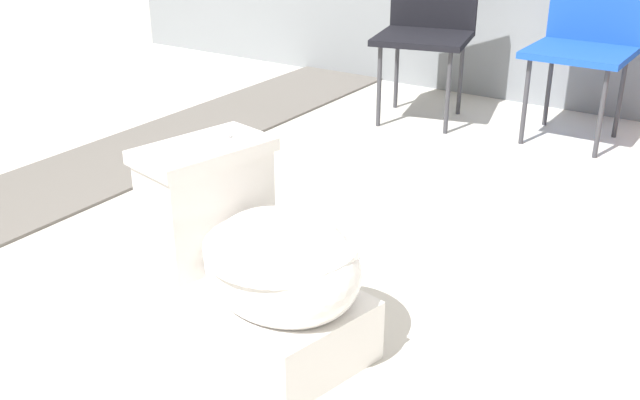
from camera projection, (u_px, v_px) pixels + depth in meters
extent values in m
plane|color=beige|center=(282.00, 318.00, 2.14)|extent=(14.00, 14.00, 0.00)
cube|color=#605B56|center=(98.00, 169.00, 3.19)|extent=(0.56, 8.00, 0.01)
cube|color=white|center=(259.00, 310.00, 2.02)|extent=(0.66, 0.46, 0.17)
ellipsoid|color=white|center=(282.00, 266.00, 1.88)|extent=(0.51, 0.45, 0.28)
cylinder|color=white|center=(282.00, 246.00, 1.86)|extent=(0.47, 0.47, 0.03)
cube|color=white|center=(207.00, 208.00, 2.06)|extent=(0.25, 0.37, 0.30)
cube|color=white|center=(203.00, 151.00, 1.99)|extent=(0.28, 0.40, 0.04)
cylinder|color=silver|center=(227.00, 135.00, 2.03)|extent=(0.02, 0.02, 0.01)
cube|color=black|center=(423.00, 38.00, 3.67)|extent=(0.53, 0.53, 0.03)
cylinder|color=#38383D|center=(448.00, 93.00, 3.56)|extent=(0.02, 0.02, 0.40)
cylinder|color=#38383D|center=(379.00, 86.00, 3.67)|extent=(0.02, 0.02, 0.40)
cylinder|color=#38383D|center=(461.00, 76.00, 3.85)|extent=(0.02, 0.02, 0.40)
cylinder|color=#38383D|center=(397.00, 70.00, 3.96)|extent=(0.02, 0.02, 0.40)
cube|color=#1947B2|center=(580.00, 52.00, 3.38)|extent=(0.44, 0.44, 0.03)
cylinder|color=#38383D|center=(601.00, 114.00, 3.25)|extent=(0.02, 0.02, 0.40)
cylinder|color=#38383D|center=(525.00, 102.00, 3.43)|extent=(0.02, 0.02, 0.40)
cylinder|color=#38383D|center=(620.00, 96.00, 3.51)|extent=(0.02, 0.02, 0.40)
cylinder|color=#38383D|center=(549.00, 85.00, 3.68)|extent=(0.02, 0.02, 0.40)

